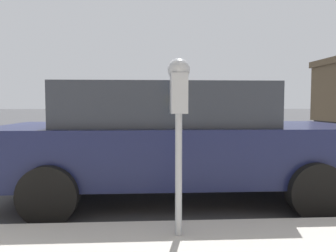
# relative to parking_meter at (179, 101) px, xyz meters

# --- Properties ---
(ground_plane) EXTENTS (220.00, 220.00, 0.00)m
(ground_plane) POSITION_rel_parking_meter_xyz_m (2.56, 0.82, -1.30)
(ground_plane) COLOR #424244
(parking_meter) EXTENTS (0.21, 0.19, 1.53)m
(parking_meter) POSITION_rel_parking_meter_xyz_m (0.00, 0.00, 0.00)
(parking_meter) COLOR gray
(parking_meter) RESTS_ON sidewalk
(car_navy) EXTENTS (2.15, 4.69, 1.54)m
(car_navy) POSITION_rel_parking_meter_xyz_m (1.64, -0.09, -0.49)
(car_navy) COLOR #14193D
(car_navy) RESTS_ON ground_plane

